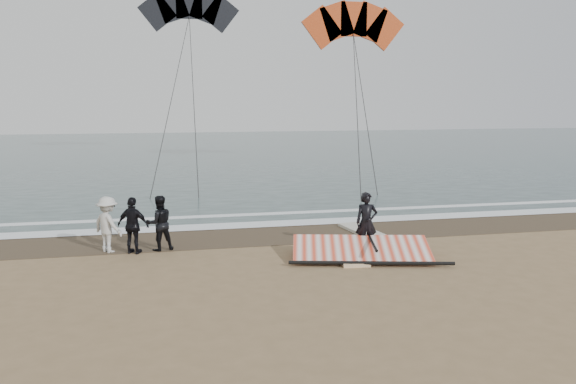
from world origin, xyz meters
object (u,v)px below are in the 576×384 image
man_main (366,222)px  board_white (346,253)px  sail_rig (357,250)px  board_cream (365,232)px

man_main → board_white: bearing=-155.2°
man_main → board_white: (-0.64, -0.20, -0.79)m
man_main → sail_rig: (-0.44, -0.55, -0.65)m
board_white → sail_rig: size_ratio=0.61×
board_cream → sail_rig: 2.76m
board_white → board_cream: board_cream is taller
man_main → sail_rig: 0.95m
sail_rig → board_cream: bearing=65.8°
board_cream → board_white: bearing=-131.3°
board_white → board_cream: size_ratio=1.00×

